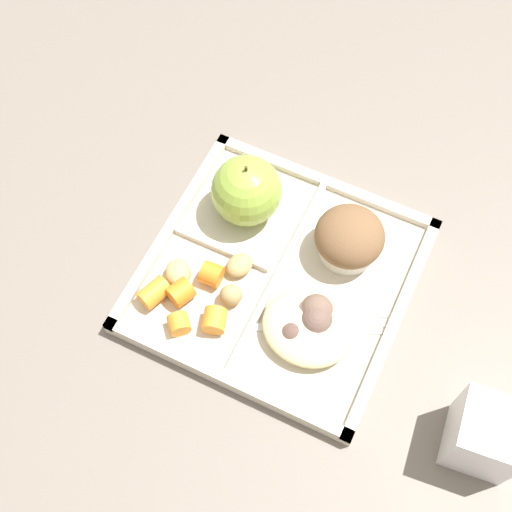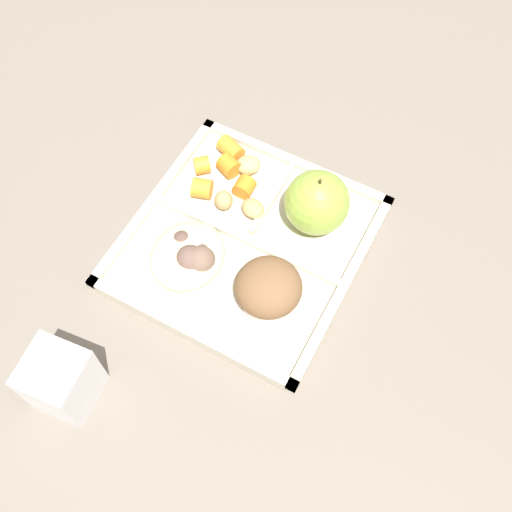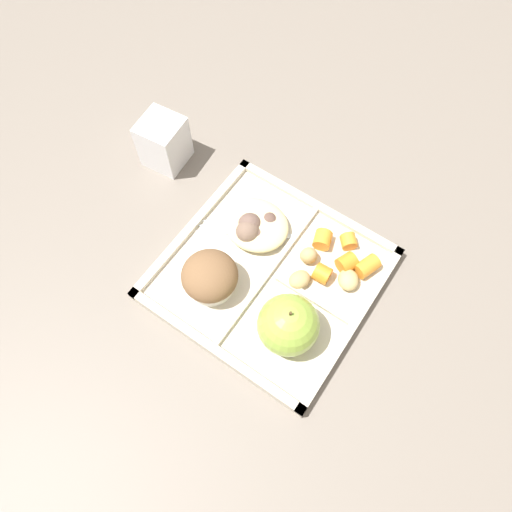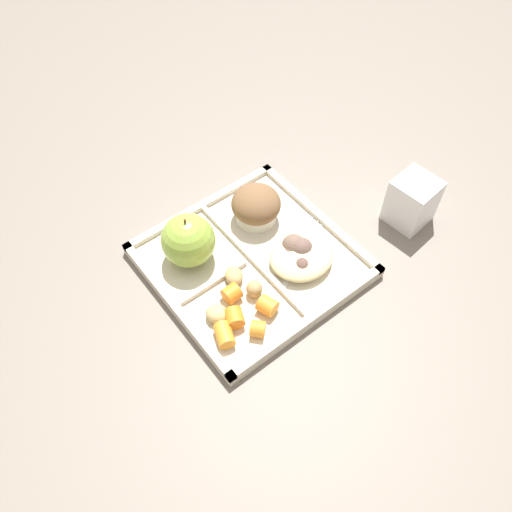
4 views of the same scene
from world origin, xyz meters
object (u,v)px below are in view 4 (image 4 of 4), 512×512
Objects in this scene: bran_muffin at (256,206)px; plastic_fork at (303,249)px; lunch_tray at (251,262)px; green_apple at (188,240)px; milk_carton at (412,201)px.

bran_muffin is 0.10m from plastic_fork.
bran_muffin is 0.55× the size of plastic_fork.
lunch_tray is 3.28× the size of green_apple.
lunch_tray is 0.09m from bran_muffin.
plastic_fork is (0.15, -0.10, -0.04)m from green_apple.
milk_carton is (0.21, -0.15, 0.00)m from bran_muffin.
bran_muffin is 0.94× the size of milk_carton.
lunch_tray is 3.45× the size of milk_carton.
lunch_tray is 0.28m from milk_carton.
plastic_fork is 0.20m from milk_carton.
green_apple is at bearing 138.35° from lunch_tray.
lunch_tray is 2.04× the size of plastic_fork.
green_apple is 0.37m from milk_carton.
green_apple is at bearing 150.18° from milk_carton.
plastic_fork is at bearing 158.75° from milk_carton.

